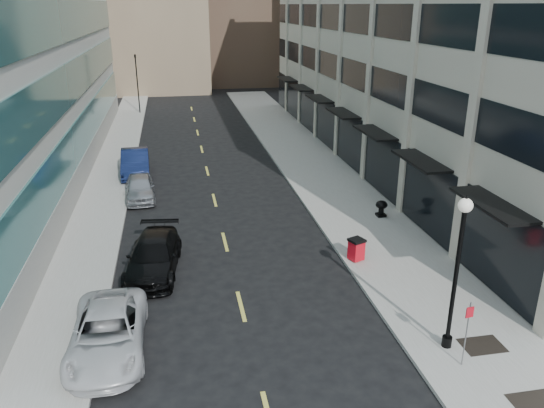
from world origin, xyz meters
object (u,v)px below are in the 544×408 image
object	(u,v)px
car_white_van	(108,333)
car_silver_sedan	(140,188)
car_blue_sedan	(135,163)
lamppost	(458,261)
urn_planter	(381,207)
sign_post	(468,325)
trash_bin	(356,249)
car_black_pickup	(153,256)
traffic_signal	(135,58)

from	to	relation	value
car_white_van	car_silver_sedan	size ratio (longest dim) A/B	1.24
car_blue_sedan	lamppost	bearing A→B (deg)	-65.33
lamppost	urn_planter	bearing A→B (deg)	79.11
car_white_van	lamppost	bearing A→B (deg)	-10.15
lamppost	sign_post	xyz separation A→B (m)	(0.00, -1.01, -1.69)
car_silver_sedan	lamppost	distance (m)	20.25
car_blue_sedan	urn_planter	world-z (taller)	car_blue_sedan
car_silver_sedan	trash_bin	world-z (taller)	car_silver_sedan
urn_planter	car_black_pickup	bearing A→B (deg)	-161.70
traffic_signal	trash_bin	distance (m)	39.25
sign_post	car_black_pickup	bearing A→B (deg)	131.77
car_black_pickup	lamppost	world-z (taller)	lamppost
car_black_pickup	trash_bin	world-z (taller)	car_black_pickup
traffic_signal	trash_bin	world-z (taller)	traffic_signal
urn_planter	car_blue_sedan	bearing A→B (deg)	141.70
car_black_pickup	car_blue_sedan	world-z (taller)	car_blue_sedan
car_black_pickup	car_silver_sedan	xyz separation A→B (m)	(-0.98, 9.51, -0.03)
car_silver_sedan	car_white_van	bearing A→B (deg)	-94.81
car_black_pickup	car_silver_sedan	world-z (taller)	car_black_pickup
car_blue_sedan	lamppost	distance (m)	24.82
lamppost	car_blue_sedan	bearing A→B (deg)	116.97
car_blue_sedan	sign_post	size ratio (longest dim) A/B	2.27
lamppost	sign_post	distance (m)	1.97
traffic_signal	urn_planter	size ratio (longest dim) A/B	7.98
car_white_van	car_black_pickup	bearing A→B (deg)	76.07
trash_bin	sign_post	size ratio (longest dim) A/B	0.45
sign_post	urn_planter	xyz separation A→B (m)	(2.20, 12.44, -0.94)
car_blue_sedan	lamppost	xyz separation A→B (m)	(11.20, -22.01, 2.46)
traffic_signal	car_black_pickup	xyz separation A→B (m)	(2.19, -36.51, -4.98)
car_black_pickup	car_blue_sedan	bearing A→B (deg)	102.64
car_black_pickup	trash_bin	xyz separation A→B (m)	(8.84, -0.82, -0.04)
lamppost	car_white_van	bearing A→B (deg)	169.77
sign_post	car_blue_sedan	bearing A→B (deg)	108.90
urn_planter	traffic_signal	bearing A→B (deg)	113.41
car_black_pickup	lamppost	size ratio (longest dim) A/B	0.95
traffic_signal	car_white_van	bearing A→B (deg)	-88.89
sign_post	trash_bin	bearing A→B (deg)	89.42
car_black_pickup	car_silver_sedan	bearing A→B (deg)	102.66
lamppost	urn_planter	world-z (taller)	lamppost
lamppost	urn_planter	distance (m)	11.94
car_silver_sedan	urn_planter	xyz separation A→B (m)	(12.89, -5.57, -0.03)
car_blue_sedan	urn_planter	xyz separation A→B (m)	(13.40, -10.58, -0.17)
traffic_signal	car_black_pickup	bearing A→B (deg)	-86.57
car_white_van	car_blue_sedan	bearing A→B (deg)	90.41
car_silver_sedan	car_blue_sedan	size ratio (longest dim) A/B	0.81
trash_bin	lamppost	size ratio (longest dim) A/B	0.19
urn_planter	trash_bin	bearing A→B (deg)	-122.79
car_black_pickup	sign_post	world-z (taller)	sign_post
car_blue_sedan	urn_planter	distance (m)	17.07
car_black_pickup	urn_planter	bearing A→B (deg)	25.10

